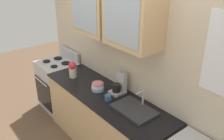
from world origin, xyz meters
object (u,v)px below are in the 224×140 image
at_px(bowl_stack, 98,87).
at_px(cup_near_sink, 108,98).
at_px(stove_range, 58,85).
at_px(sink_faucet, 134,109).
at_px(vase, 73,69).
at_px(coffee_maker, 119,85).

relative_size(bowl_stack, cup_near_sink, 1.59).
relative_size(stove_range, sink_faucet, 2.04).
relative_size(stove_range, vase, 4.22).
bearing_deg(coffee_maker, cup_near_sink, -74.87).
xyz_separation_m(bowl_stack, cup_near_sink, (0.30, -0.06, -0.02)).
relative_size(sink_faucet, vase, 2.07).
bearing_deg(vase, coffee_maker, 17.21).
bearing_deg(stove_range, vase, -5.01).
height_order(bowl_stack, cup_near_sink, bowl_stack).
bearing_deg(cup_near_sink, bowl_stack, 169.18).
bearing_deg(stove_range, cup_near_sink, -2.19).
height_order(stove_range, coffee_maker, coffee_maker).
bearing_deg(cup_near_sink, stove_range, 177.81).
bearing_deg(stove_range, bowl_stack, -0.06).
xyz_separation_m(bowl_stack, coffee_maker, (0.23, 0.19, 0.05)).
distance_m(stove_range, sink_faucet, 1.97).
height_order(sink_faucet, vase, vase).
distance_m(bowl_stack, coffee_maker, 0.30).
xyz_separation_m(vase, coffee_maker, (0.79, 0.25, -0.02)).
distance_m(vase, cup_near_sink, 0.87).
relative_size(bowl_stack, coffee_maker, 0.60).
height_order(sink_faucet, cup_near_sink, sink_faucet).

